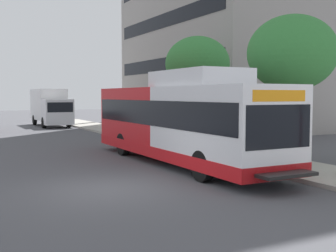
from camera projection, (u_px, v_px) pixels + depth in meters
The scene contains 7 objects.
ground_plane at pixel (52, 155), 19.65m from camera, with size 120.00×120.00×0.00m, color #4C4C51.
sidewalk_curb at pixel (205, 149), 21.10m from camera, with size 3.00×56.00×0.14m, color #A8A399.
transit_bus at pixel (180, 121), 17.11m from camera, with size 2.58×12.25×3.65m.
street_tree_near_stop at pixel (292, 53), 17.07m from camera, with size 3.55×3.55×5.78m.
street_tree_mid_block at pixel (197, 64), 23.51m from camera, with size 3.53×3.53×5.81m.
box_truck_background at pixel (50, 106), 37.89m from camera, with size 2.32×7.01×3.25m.
lattice_comm_tower at pixel (138, 32), 48.97m from camera, with size 1.10×1.10×29.67m.
Camera 1 is at (-4.28, -11.76, 2.74)m, focal length 46.01 mm.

